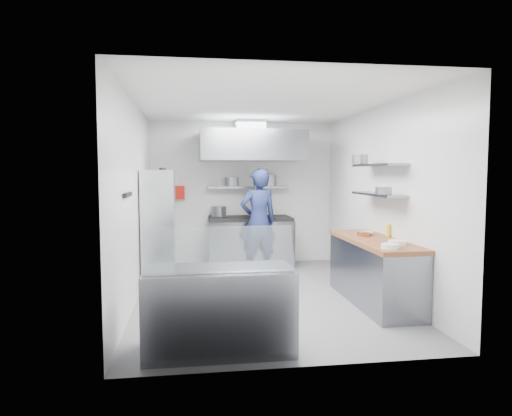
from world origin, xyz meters
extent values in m
plane|color=slate|center=(0.00, 0.00, 0.00)|extent=(5.00, 5.00, 0.00)
plane|color=silver|center=(0.00, 0.00, 2.80)|extent=(5.00, 5.00, 0.00)
cube|color=white|center=(0.00, 2.50, 1.40)|extent=(3.60, 2.80, 0.02)
cube|color=white|center=(0.00, -2.50, 1.40)|extent=(3.60, 2.80, 0.02)
cube|color=white|center=(-1.80, 0.00, 1.40)|extent=(2.80, 5.00, 0.02)
cube|color=white|center=(1.80, 0.00, 1.40)|extent=(2.80, 5.00, 0.02)
cube|color=gray|center=(0.10, 2.10, 0.45)|extent=(1.60, 0.80, 0.90)
cube|color=black|center=(0.10, 2.10, 0.93)|extent=(1.57, 0.78, 0.06)
cylinder|color=slate|center=(-0.48, 2.26, 1.06)|extent=(0.28, 0.28, 0.20)
cylinder|color=slate|center=(0.30, 2.21, 1.08)|extent=(0.31, 0.31, 0.24)
cube|color=gray|center=(0.10, 2.34, 1.52)|extent=(1.60, 0.30, 0.04)
cylinder|color=slate|center=(-0.23, 2.23, 1.63)|extent=(0.26, 0.26, 0.18)
cylinder|color=slate|center=(0.50, 2.35, 1.65)|extent=(0.31, 0.31, 0.22)
cube|color=gray|center=(0.10, 1.93, 2.30)|extent=(1.90, 1.15, 0.55)
cube|color=slate|center=(0.10, 2.15, 2.68)|extent=(0.55, 0.55, 0.24)
cube|color=red|center=(-1.25, 2.44, 1.42)|extent=(0.22, 0.10, 0.26)
imported|color=#1A224E|center=(0.18, 1.54, 0.94)|extent=(0.77, 0.59, 1.88)
cube|color=silver|center=(-1.53, 0.85, 0.93)|extent=(0.50, 0.90, 1.85)
cube|color=white|center=(-1.53, 1.04, 0.80)|extent=(0.15, 0.19, 0.17)
cube|color=yellow|center=(-1.53, 1.26, 1.30)|extent=(0.15, 0.19, 0.17)
cylinder|color=black|center=(-1.48, 1.18, 1.80)|extent=(0.12, 0.12, 0.18)
cube|color=black|center=(-1.78, -0.90, 1.55)|extent=(0.04, 0.55, 0.05)
cube|color=gray|center=(1.48, -0.60, 0.42)|extent=(0.62, 2.00, 0.84)
cube|color=brown|center=(1.48, -0.60, 0.87)|extent=(0.65, 2.04, 0.06)
cylinder|color=white|center=(1.34, -1.39, 0.93)|extent=(0.21, 0.21, 0.06)
cylinder|color=white|center=(1.55, -1.15, 0.93)|extent=(0.23, 0.23, 0.06)
cylinder|color=#B95F34|center=(1.44, -0.30, 0.93)|extent=(0.18, 0.18, 0.06)
cylinder|color=yellow|center=(1.76, -0.42, 0.99)|extent=(0.06, 0.06, 0.18)
imported|color=white|center=(1.52, -0.20, 0.93)|extent=(0.26, 0.26, 0.05)
cube|color=gray|center=(1.64, -0.30, 1.50)|extent=(0.30, 1.30, 0.04)
cube|color=gray|center=(1.64, -0.30, 1.92)|extent=(0.30, 1.30, 0.04)
cylinder|color=slate|center=(1.55, -0.71, 1.57)|extent=(0.22, 0.22, 0.10)
cylinder|color=slate|center=(1.49, 0.04, 2.01)|extent=(0.24, 0.24, 0.14)
cube|color=gray|center=(-0.76, -2.00, 0.42)|extent=(1.50, 0.70, 0.85)
cube|color=silver|center=(-0.76, -2.12, 1.07)|extent=(1.47, 0.19, 0.42)
camera|label=1|loc=(-1.03, -6.53, 1.83)|focal=32.00mm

